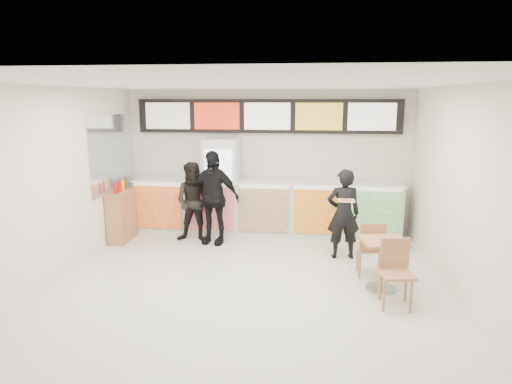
% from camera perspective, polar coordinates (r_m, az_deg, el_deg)
% --- Properties ---
extents(floor, '(7.00, 7.00, 0.00)m').
position_cam_1_polar(floor, '(6.82, -1.45, -12.72)').
color(floor, beige).
rests_on(floor, ground).
extents(ceiling, '(7.00, 7.00, 0.00)m').
position_cam_1_polar(ceiling, '(6.22, -1.60, 13.37)').
color(ceiling, white).
rests_on(ceiling, wall_back).
extents(wall_back, '(6.00, 0.00, 6.00)m').
position_cam_1_polar(wall_back, '(9.78, 1.46, 3.91)').
color(wall_back, silver).
rests_on(wall_back, floor).
extents(wall_left, '(0.00, 7.00, 7.00)m').
position_cam_1_polar(wall_left, '(7.40, -25.17, 0.31)').
color(wall_left, silver).
rests_on(wall_left, floor).
extents(wall_right, '(0.00, 7.00, 7.00)m').
position_cam_1_polar(wall_right, '(6.62, 25.10, -0.90)').
color(wall_right, silver).
rests_on(wall_right, floor).
extents(service_counter, '(5.56, 0.77, 1.14)m').
position_cam_1_polar(service_counter, '(9.55, 1.20, -1.94)').
color(service_counter, silver).
rests_on(service_counter, floor).
extents(menu_board, '(5.50, 0.14, 0.70)m').
position_cam_1_polar(menu_board, '(9.61, 1.44, 9.46)').
color(menu_board, black).
rests_on(menu_board, wall_back).
extents(drinks_fridge, '(0.70, 0.67, 2.00)m').
position_cam_1_polar(drinks_fridge, '(9.61, -4.34, 0.73)').
color(drinks_fridge, white).
rests_on(drinks_fridge, floor).
extents(mirror_panel, '(0.01, 2.00, 1.50)m').
position_cam_1_polar(mirror_panel, '(9.50, -17.48, 4.67)').
color(mirror_panel, '#B2B7BF').
rests_on(mirror_panel, wall_left).
extents(customer_main, '(0.64, 0.46, 1.61)m').
position_cam_1_polar(customer_main, '(8.22, 10.86, -2.71)').
color(customer_main, black).
rests_on(customer_main, floor).
extents(customer_left, '(0.79, 0.62, 1.59)m').
position_cam_1_polar(customer_left, '(9.09, -7.71, -1.29)').
color(customer_left, black).
rests_on(customer_left, floor).
extents(customer_mid, '(1.14, 0.63, 1.84)m').
position_cam_1_polar(customer_mid, '(8.92, -5.45, -0.68)').
color(customer_mid, black).
rests_on(customer_mid, floor).
extents(pizza_slice, '(0.36, 0.36, 0.02)m').
position_cam_1_polar(pizza_slice, '(7.70, 11.19, -1.00)').
color(pizza_slice, beige).
rests_on(pizza_slice, customer_main).
extents(cafe_table, '(0.72, 1.62, 0.92)m').
position_cam_1_polar(cafe_table, '(7.05, 15.53, -7.64)').
color(cafe_table, '#B27951').
rests_on(cafe_table, floor).
extents(condiment_ledge, '(0.36, 0.89, 1.19)m').
position_cam_1_polar(condiment_ledge, '(9.54, -16.39, -2.81)').
color(condiment_ledge, '#B27951').
rests_on(condiment_ledge, floor).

